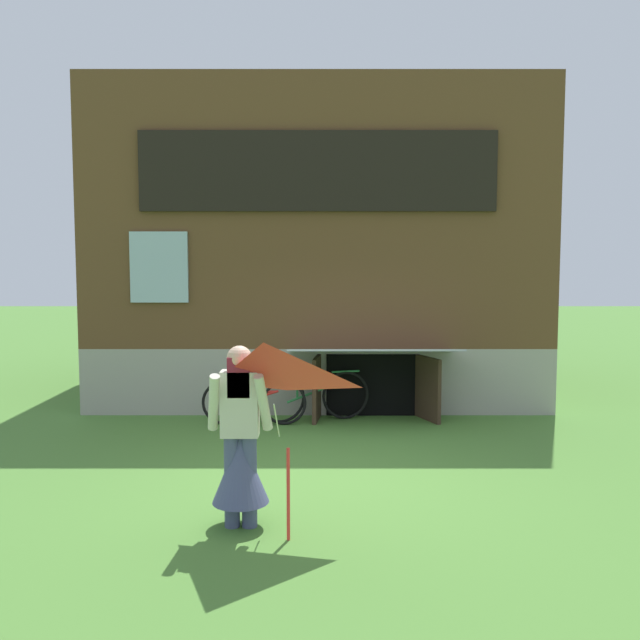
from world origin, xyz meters
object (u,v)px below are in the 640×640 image
(person, at_px, (238,451))
(bicycle_red, at_px, (252,402))
(kite, at_px, (262,398))
(bicycle_green, at_px, (311,396))

(person, xyz_separation_m, bicycle_red, (-0.26, 3.88, -0.36))
(bicycle_red, bearing_deg, kite, -82.30)
(bicycle_red, bearing_deg, person, -85.22)
(person, distance_m, bicycle_green, 4.18)
(person, relative_size, bicycle_green, 0.97)
(bicycle_green, height_order, bicycle_red, bicycle_green)
(person, height_order, kite, person)
(person, bearing_deg, kite, -87.21)
(person, relative_size, bicycle_red, 1.07)
(kite, height_order, bicycle_red, kite)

